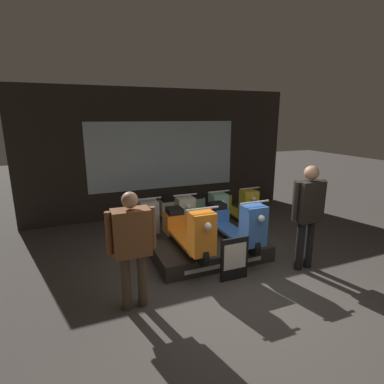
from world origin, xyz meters
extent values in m
plane|color=#423D38|center=(0.00, 0.00, 0.00)|extent=(30.00, 30.00, 0.00)
cube|color=#28231E|center=(0.00, 4.14, 1.60)|extent=(6.98, 0.08, 3.20)
cube|color=silver|center=(0.00, 4.09, 1.55)|extent=(3.84, 0.01, 1.70)
cube|color=#2D2823|center=(-0.03, 1.26, 0.14)|extent=(2.03, 1.11, 0.28)
cube|color=silver|center=(-0.03, 0.70, 0.12)|extent=(1.42, 0.01, 0.07)
cylinder|color=black|center=(-0.48, 0.59, 0.44)|extent=(0.09, 0.33, 0.33)
cylinder|color=black|center=(-0.48, 1.93, 0.44)|extent=(0.09, 0.33, 0.33)
cube|color=orange|center=(-0.48, 1.26, 0.43)|extent=(0.35, 1.25, 0.05)
cube|color=orange|center=(-0.48, 0.61, 0.79)|extent=(0.37, 0.30, 0.67)
cube|color=orange|center=(-0.48, 1.91, 0.53)|extent=(0.38, 0.35, 0.38)
cube|color=black|center=(-0.48, 1.90, 0.77)|extent=(0.28, 0.32, 0.11)
cylinder|color=silver|center=(-0.48, 0.60, 1.19)|extent=(0.52, 0.03, 0.03)
sphere|color=white|center=(-0.48, 0.40, 0.98)|extent=(0.11, 0.11, 0.11)
cylinder|color=black|center=(0.43, 0.59, 0.44)|extent=(0.09, 0.33, 0.33)
cylinder|color=black|center=(0.43, 1.93, 0.44)|extent=(0.09, 0.33, 0.33)
cube|color=#386BBC|center=(0.43, 1.26, 0.43)|extent=(0.35, 1.25, 0.05)
cube|color=#386BBC|center=(0.43, 0.61, 0.79)|extent=(0.37, 0.30, 0.67)
cube|color=#386BBC|center=(0.43, 1.91, 0.53)|extent=(0.38, 0.35, 0.38)
cube|color=black|center=(0.43, 1.90, 0.77)|extent=(0.28, 0.32, 0.11)
cylinder|color=silver|center=(0.43, 0.60, 1.19)|extent=(0.52, 0.03, 0.03)
sphere|color=white|center=(0.43, 0.40, 0.98)|extent=(0.11, 0.11, 0.11)
cylinder|color=black|center=(-0.85, 2.43, 0.17)|extent=(0.09, 0.33, 0.33)
cylinder|color=black|center=(-0.85, 3.78, 0.17)|extent=(0.09, 0.33, 0.33)
cube|color=#BCBCC1|center=(-0.85, 3.10, 0.16)|extent=(0.35, 1.25, 0.05)
cube|color=#BCBCC1|center=(-0.85, 2.45, 0.52)|extent=(0.37, 0.30, 0.67)
cube|color=#BCBCC1|center=(-0.85, 3.75, 0.25)|extent=(0.38, 0.35, 0.38)
cube|color=black|center=(-0.85, 3.74, 0.50)|extent=(0.28, 0.32, 0.11)
cylinder|color=silver|center=(-0.85, 2.44, 0.91)|extent=(0.52, 0.03, 0.03)
sphere|color=white|center=(-0.85, 2.24, 0.70)|extent=(0.11, 0.11, 0.11)
cylinder|color=black|center=(-0.06, 2.43, 0.17)|extent=(0.09, 0.33, 0.33)
cylinder|color=black|center=(-0.06, 3.78, 0.17)|extent=(0.09, 0.33, 0.33)
cube|color=beige|center=(-0.06, 3.10, 0.16)|extent=(0.35, 1.25, 0.05)
cube|color=beige|center=(-0.06, 2.45, 0.52)|extent=(0.37, 0.30, 0.67)
cube|color=beige|center=(-0.06, 3.75, 0.25)|extent=(0.38, 0.35, 0.38)
cube|color=black|center=(-0.06, 3.74, 0.50)|extent=(0.28, 0.32, 0.11)
cylinder|color=silver|center=(-0.06, 2.44, 0.91)|extent=(0.52, 0.03, 0.03)
sphere|color=white|center=(-0.06, 2.24, 0.70)|extent=(0.11, 0.11, 0.11)
cylinder|color=black|center=(0.74, 2.43, 0.17)|extent=(0.09, 0.33, 0.33)
cylinder|color=black|center=(0.74, 3.78, 0.17)|extent=(0.09, 0.33, 0.33)
cube|color=#8EC6AD|center=(0.74, 3.10, 0.16)|extent=(0.35, 1.25, 0.05)
cube|color=#8EC6AD|center=(0.74, 2.45, 0.52)|extent=(0.37, 0.30, 0.67)
cube|color=#8EC6AD|center=(0.74, 3.75, 0.25)|extent=(0.38, 0.35, 0.38)
cube|color=black|center=(0.74, 3.74, 0.50)|extent=(0.28, 0.32, 0.11)
cylinder|color=silver|center=(0.74, 2.44, 0.91)|extent=(0.52, 0.03, 0.03)
sphere|color=white|center=(0.74, 2.24, 0.70)|extent=(0.11, 0.11, 0.11)
cylinder|color=black|center=(1.53, 2.43, 0.17)|extent=(0.09, 0.33, 0.33)
cylinder|color=black|center=(1.53, 3.78, 0.17)|extent=(0.09, 0.33, 0.33)
cube|color=yellow|center=(1.53, 3.10, 0.16)|extent=(0.35, 1.25, 0.05)
cube|color=yellow|center=(1.53, 2.45, 0.52)|extent=(0.37, 0.30, 0.67)
cube|color=yellow|center=(1.53, 3.75, 0.25)|extent=(0.38, 0.35, 0.38)
cube|color=black|center=(1.53, 3.74, 0.50)|extent=(0.28, 0.32, 0.11)
cylinder|color=silver|center=(1.53, 2.44, 0.91)|extent=(0.52, 0.03, 0.03)
sphere|color=white|center=(1.53, 2.24, 0.70)|extent=(0.11, 0.11, 0.11)
cylinder|color=#473828|center=(-1.70, 0.33, 0.39)|extent=(0.13, 0.13, 0.77)
cylinder|color=#473828|center=(-1.49, 0.33, 0.39)|extent=(0.13, 0.13, 0.77)
cube|color=brown|center=(-1.60, 0.33, 1.08)|extent=(0.48, 0.27, 0.61)
cylinder|color=brown|center=(-1.87, 0.33, 1.10)|extent=(0.08, 0.08, 0.56)
cylinder|color=brown|center=(-1.32, 0.33, 1.10)|extent=(0.08, 0.08, 0.56)
sphere|color=#A87A5B|center=(-1.60, 0.33, 1.51)|extent=(0.21, 0.21, 0.21)
cylinder|color=black|center=(1.18, 0.33, 0.42)|extent=(0.13, 0.13, 0.85)
cylinder|color=black|center=(1.38, 0.33, 0.42)|extent=(0.13, 0.13, 0.85)
cube|color=black|center=(1.28, 0.33, 1.18)|extent=(0.45, 0.25, 0.67)
cylinder|color=black|center=(1.01, 0.33, 1.21)|extent=(0.08, 0.08, 0.62)
cylinder|color=black|center=(1.54, 0.33, 1.21)|extent=(0.08, 0.08, 0.62)
sphere|color=#A87A5B|center=(1.28, 0.33, 1.65)|extent=(0.23, 0.23, 0.23)
cube|color=black|center=(0.00, 0.45, 0.35)|extent=(0.47, 0.04, 0.70)
cube|color=white|center=(0.00, 0.42, 0.41)|extent=(0.39, 0.01, 0.42)
camera|label=1|loc=(-2.22, -3.27, 2.51)|focal=28.00mm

